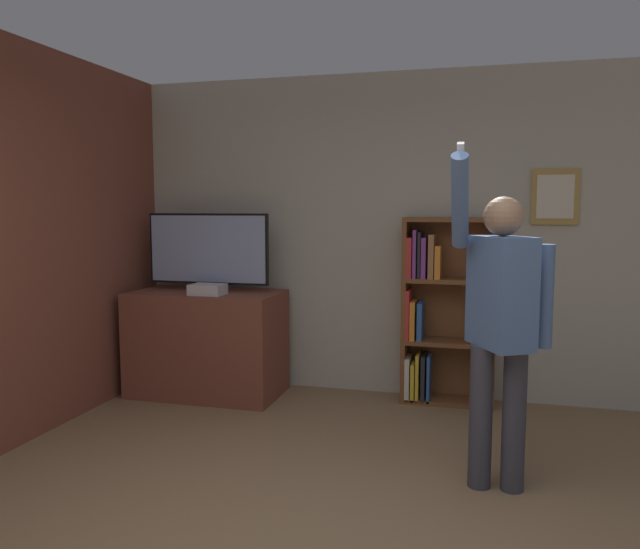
{
  "coord_description": "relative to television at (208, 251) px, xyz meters",
  "views": [
    {
      "loc": [
        0.74,
        -2.21,
        1.58
      ],
      "look_at": [
        -0.35,
        1.88,
        1.13
      ],
      "focal_mm": 35.0,
      "sensor_mm": 36.0,
      "label": 1
    }
  ],
  "objects": [
    {
      "name": "bookshelf",
      "position": [
        1.92,
        0.22,
        -0.47
      ],
      "size": [
        0.74,
        0.28,
        1.51
      ],
      "color": "brown",
      "rests_on": "ground_plane"
    },
    {
      "name": "wall_back",
      "position": [
        1.54,
        0.4,
        0.13
      ],
      "size": [
        6.48,
        0.09,
        2.7
      ],
      "color": "#B2AD9E",
      "rests_on": "ground_plane"
    },
    {
      "name": "television",
      "position": [
        0.0,
        0.0,
        0.0
      ],
      "size": [
        1.07,
        0.22,
        0.66
      ],
      "color": "black",
      "rests_on": "tv_ledge"
    },
    {
      "name": "person",
      "position": [
        2.36,
        -1.31,
        -0.23
      ],
      "size": [
        0.55,
        0.54,
        1.92
      ],
      "rotation": [
        0.0,
        0.0,
        -1.06
      ],
      "color": "#383842",
      "rests_on": "ground_plane"
    },
    {
      "name": "tv_ledge",
      "position": [
        0.0,
        -0.06,
        -0.78
      ],
      "size": [
        1.25,
        0.68,
        0.88
      ],
      "color": "brown",
      "rests_on": "ground_plane"
    },
    {
      "name": "wall_side_brick",
      "position": [
        -0.74,
        -1.13,
        0.13
      ],
      "size": [
        0.06,
        4.61,
        2.7
      ],
      "color": "brown",
      "rests_on": "ground_plane"
    },
    {
      "name": "game_console",
      "position": [
        0.09,
        -0.22,
        -0.3
      ],
      "size": [
        0.27,
        0.21,
        0.09
      ],
      "color": "silver",
      "rests_on": "tv_ledge"
    }
  ]
}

